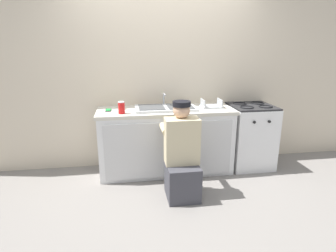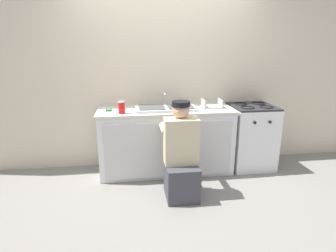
{
  "view_description": "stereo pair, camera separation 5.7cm",
  "coord_description": "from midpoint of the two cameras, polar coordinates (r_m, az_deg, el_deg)",
  "views": [
    {
      "loc": [
        -0.52,
        -3.28,
        1.69
      ],
      "look_at": [
        0.0,
        0.1,
        0.7
      ],
      "focal_mm": 30.0,
      "sensor_mm": 36.0,
      "label": 1
    },
    {
      "loc": [
        -0.47,
        -3.29,
        1.69
      ],
      "look_at": [
        0.0,
        0.1,
        0.7
      ],
      "focal_mm": 30.0,
      "sensor_mm": 36.0,
      "label": 2
    }
  ],
  "objects": [
    {
      "name": "ground_plane",
      "position": [
        3.73,
        0.66,
        -10.82
      ],
      "size": [
        12.0,
        12.0,
        0.0
      ],
      "primitive_type": "plane",
      "color": "gray"
    },
    {
      "name": "back_wall",
      "position": [
        3.99,
        -0.68,
        9.8
      ],
      "size": [
        6.0,
        0.1,
        2.5
      ],
      "primitive_type": "cube",
      "color": "beige",
      "rests_on": "ground_plane"
    },
    {
      "name": "counter_cabinet",
      "position": [
        3.83,
        0.04,
        -3.31
      ],
      "size": [
        1.76,
        0.62,
        0.83
      ],
      "color": "white",
      "rests_on": "ground_plane"
    },
    {
      "name": "countertop",
      "position": [
        3.72,
        0.02,
        3.12
      ],
      "size": [
        1.8,
        0.62,
        0.04
      ],
      "primitive_type": "cube",
      "color": "beige",
      "rests_on": "counter_cabinet"
    },
    {
      "name": "sink_double_basin",
      "position": [
        3.71,
        0.02,
        3.75
      ],
      "size": [
        0.8,
        0.44,
        0.19
      ],
      "color": "silver",
      "rests_on": "countertop"
    },
    {
      "name": "stove_range",
      "position": [
        4.16,
        16.81,
        -1.96
      ],
      "size": [
        0.59,
        0.62,
        0.9
      ],
      "color": "white",
      "rests_on": "ground_plane"
    },
    {
      "name": "plumber_person",
      "position": [
        3.19,
        3.22,
        -6.59
      ],
      "size": [
        0.42,
        0.61,
        1.1
      ],
      "color": "#3F3F47",
      "rests_on": "ground_plane"
    },
    {
      "name": "water_glass",
      "position": [
        3.75,
        -9.09,
        4.18
      ],
      "size": [
        0.06,
        0.06,
        0.1
      ],
      "color": "#ADC6CC",
      "rests_on": "countertop"
    },
    {
      "name": "soda_cup_red",
      "position": [
        3.5,
        -8.95,
        3.73
      ],
      "size": [
        0.08,
        0.08,
        0.15
      ],
      "color": "red",
      "rests_on": "countertop"
    },
    {
      "name": "cell_phone",
      "position": [
        3.72,
        -11.52,
        3.24
      ],
      "size": [
        0.07,
        0.14,
        0.01
      ],
      "color": "black",
      "rests_on": "countertop"
    },
    {
      "name": "dish_rack_tray",
      "position": [
        3.86,
        9.3,
        4.1
      ],
      "size": [
        0.28,
        0.22,
        0.11
      ],
      "color": "#B2B7BC",
      "rests_on": "countertop"
    }
  ]
}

